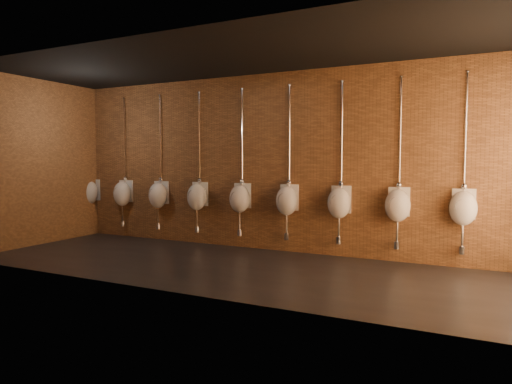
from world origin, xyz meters
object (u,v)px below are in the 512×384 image
urinal_0 (90,192)px  urinal_5 (287,200)px  urinal_6 (339,202)px  urinal_7 (398,205)px  urinal_3 (197,196)px  urinal_4 (240,198)px  urinal_8 (463,207)px  urinal_1 (123,193)px  urinal_2 (158,195)px

urinal_0 → urinal_5: size_ratio=1.00×
urinal_6 → urinal_7: bearing=0.0°
urinal_0 → urinal_7: bearing=0.0°
urinal_0 → urinal_3: bearing=0.0°
urinal_3 → urinal_6: 2.83m
urinal_4 → urinal_5: (0.94, 0.00, 0.00)m
urinal_0 → urinal_8: 7.54m
urinal_7 → urinal_4: bearing=180.0°
urinal_6 → urinal_7: size_ratio=1.00×
urinal_0 → urinal_7: size_ratio=1.00×
urinal_5 → urinal_8: same height
urinal_4 → urinal_6: (1.88, 0.00, 0.00)m
urinal_3 → urinal_4: bearing=0.0°
urinal_1 → urinal_7: (5.65, 0.00, 0.00)m
urinal_0 → urinal_2: bearing=0.0°
urinal_1 → urinal_8: bearing=0.0°
urinal_1 → urinal_3: same height
urinal_0 → urinal_4: bearing=0.0°
urinal_1 → urinal_5: 3.77m
urinal_2 → urinal_8: (5.65, 0.00, 0.00)m
urinal_2 → urinal_8: bearing=0.0°
urinal_1 → urinal_5: bearing=0.0°
urinal_1 → urinal_6: size_ratio=1.00×
urinal_4 → urinal_7: size_ratio=1.00×
urinal_5 → urinal_8: 2.83m
urinal_8 → urinal_4: bearing=180.0°
urinal_4 → urinal_2: bearing=180.0°
urinal_6 → urinal_8: size_ratio=1.00×
urinal_4 → urinal_6: size_ratio=1.00×
urinal_5 → urinal_4: bearing=180.0°
urinal_5 → urinal_8: bearing=0.0°
urinal_2 → urinal_3: (0.94, 0.00, 0.00)m
urinal_3 → urinal_6: size_ratio=1.00×
urinal_0 → urinal_1: same height
urinal_1 → urinal_7: 5.65m
urinal_0 → urinal_6: (5.65, 0.00, 0.00)m
urinal_0 → urinal_4: same height
urinal_1 → urinal_7: size_ratio=1.00×
urinal_0 → urinal_5: same height
urinal_0 → urinal_6: same height
urinal_2 → urinal_8: size_ratio=1.00×
urinal_1 → urinal_7: bearing=0.0°
urinal_1 → urinal_2: same height
urinal_3 → urinal_0: bearing=180.0°
urinal_2 → urinal_7: same height
urinal_8 → urinal_0: bearing=180.0°
urinal_3 → urinal_8: (4.71, 0.00, 0.00)m
urinal_0 → urinal_5: (4.71, 0.00, 0.00)m
urinal_1 → urinal_4: same height
urinal_7 → urinal_8: 0.94m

